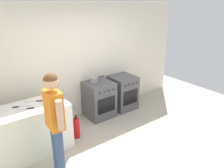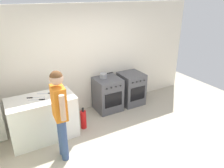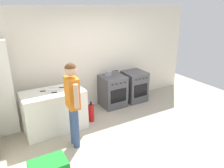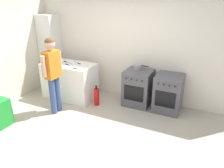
{
  "view_description": "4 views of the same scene",
  "coord_description": "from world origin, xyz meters",
  "px_view_note": "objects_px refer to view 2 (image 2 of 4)",
  "views": [
    {
      "loc": [
        -2.2,
        -2.35,
        2.61
      ],
      "look_at": [
        0.28,
        0.98,
        1.02
      ],
      "focal_mm": 35.0,
      "sensor_mm": 36.0,
      "label": 1
    },
    {
      "loc": [
        -2.0,
        -2.81,
        2.83
      ],
      "look_at": [
        0.07,
        0.86,
        1.03
      ],
      "focal_mm": 35.0,
      "sensor_mm": 36.0,
      "label": 2
    },
    {
      "loc": [
        -2.41,
        -3.11,
        2.66
      ],
      "look_at": [
        -0.19,
        0.69,
        1.02
      ],
      "focal_mm": 35.0,
      "sensor_mm": 36.0,
      "label": 3
    },
    {
      "loc": [
        1.85,
        -2.99,
        2.5
      ],
      "look_at": [
        0.1,
        0.67,
        0.82
      ],
      "focal_mm": 35.0,
      "sensor_mm": 36.0,
      "label": 4
    }
  ],
  "objects_px": {
    "knife_chef": "(37,100)",
    "fire_extinguisher": "(83,119)",
    "person": "(60,108)",
    "pot": "(103,76)",
    "knife_bread": "(35,98)",
    "oven_right": "(131,88)",
    "knife_carving": "(46,93)",
    "knife_paring": "(60,99)",
    "oven_left": "(108,94)"
  },
  "relations": [
    {
      "from": "knife_chef",
      "to": "person",
      "type": "height_order",
      "value": "person"
    },
    {
      "from": "oven_right",
      "to": "knife_paring",
      "type": "bearing_deg",
      "value": -163.73
    },
    {
      "from": "pot",
      "to": "knife_paring",
      "type": "height_order",
      "value": "pot"
    },
    {
      "from": "knife_bread",
      "to": "knife_carving",
      "type": "bearing_deg",
      "value": 20.3
    },
    {
      "from": "knife_chef",
      "to": "fire_extinguisher",
      "type": "relative_size",
      "value": 0.59
    },
    {
      "from": "knife_carving",
      "to": "knife_paring",
      "type": "distance_m",
      "value": 0.43
    },
    {
      "from": "pot",
      "to": "knife_bread",
      "type": "distance_m",
      "value": 1.76
    },
    {
      "from": "knife_bread",
      "to": "fire_extinguisher",
      "type": "relative_size",
      "value": 0.68
    },
    {
      "from": "pot",
      "to": "person",
      "type": "bearing_deg",
      "value": -139.86
    },
    {
      "from": "oven_left",
      "to": "knife_carving",
      "type": "xyz_separation_m",
      "value": [
        -1.55,
        -0.22,
        0.48
      ]
    },
    {
      "from": "pot",
      "to": "fire_extinguisher",
      "type": "bearing_deg",
      "value": -144.82
    },
    {
      "from": "oven_left",
      "to": "fire_extinguisher",
      "type": "bearing_deg",
      "value": -151.22
    },
    {
      "from": "oven_right",
      "to": "fire_extinguisher",
      "type": "xyz_separation_m",
      "value": [
        -1.59,
        -0.48,
        -0.21
      ]
    },
    {
      "from": "oven_right",
      "to": "knife_paring",
      "type": "xyz_separation_m",
      "value": [
        -2.1,
        -0.61,
        0.48
      ]
    },
    {
      "from": "pot",
      "to": "knife_chef",
      "type": "relative_size",
      "value": 1.22
    },
    {
      "from": "knife_paring",
      "to": "fire_extinguisher",
      "type": "xyz_separation_m",
      "value": [
        0.51,
        0.13,
        -0.69
      ]
    },
    {
      "from": "person",
      "to": "fire_extinguisher",
      "type": "bearing_deg",
      "value": 45.29
    },
    {
      "from": "knife_bread",
      "to": "person",
      "type": "height_order",
      "value": "person"
    },
    {
      "from": "oven_right",
      "to": "knife_chef",
      "type": "relative_size",
      "value": 2.86
    },
    {
      "from": "oven_right",
      "to": "pot",
      "type": "relative_size",
      "value": 2.35
    },
    {
      "from": "knife_chef",
      "to": "fire_extinguisher",
      "type": "bearing_deg",
      "value": -3.53
    },
    {
      "from": "person",
      "to": "fire_extinguisher",
      "type": "height_order",
      "value": "person"
    },
    {
      "from": "knife_paring",
      "to": "person",
      "type": "relative_size",
      "value": 0.12
    },
    {
      "from": "oven_left",
      "to": "knife_chef",
      "type": "bearing_deg",
      "value": -166.51
    },
    {
      "from": "oven_right",
      "to": "fire_extinguisher",
      "type": "height_order",
      "value": "oven_right"
    },
    {
      "from": "knife_bread",
      "to": "fire_extinguisher",
      "type": "height_order",
      "value": "knife_bread"
    },
    {
      "from": "pot",
      "to": "fire_extinguisher",
      "type": "xyz_separation_m",
      "value": [
        -0.81,
        -0.57,
        -0.69
      ]
    },
    {
      "from": "knife_carving",
      "to": "oven_right",
      "type": "bearing_deg",
      "value": 5.56
    },
    {
      "from": "fire_extinguisher",
      "to": "knife_carving",
      "type": "bearing_deg",
      "value": 159.28
    },
    {
      "from": "oven_left",
      "to": "fire_extinguisher",
      "type": "distance_m",
      "value": 1.01
    },
    {
      "from": "oven_left",
      "to": "knife_bread",
      "type": "bearing_deg",
      "value": -170.25
    },
    {
      "from": "pot",
      "to": "knife_carving",
      "type": "height_order",
      "value": "pot"
    },
    {
      "from": "oven_left",
      "to": "knife_carving",
      "type": "bearing_deg",
      "value": -171.89
    },
    {
      "from": "person",
      "to": "fire_extinguisher",
      "type": "xyz_separation_m",
      "value": [
        0.67,
        0.68,
        -0.8
      ]
    },
    {
      "from": "oven_right",
      "to": "pot",
      "type": "distance_m",
      "value": 0.92
    },
    {
      "from": "oven_right",
      "to": "knife_chef",
      "type": "xyz_separation_m",
      "value": [
        -2.48,
        -0.42,
        0.48
      ]
    },
    {
      "from": "oven_right",
      "to": "fire_extinguisher",
      "type": "relative_size",
      "value": 1.7
    },
    {
      "from": "oven_right",
      "to": "person",
      "type": "bearing_deg",
      "value": -152.93
    },
    {
      "from": "knife_chef",
      "to": "oven_left",
      "type": "bearing_deg",
      "value": 13.49
    },
    {
      "from": "knife_chef",
      "to": "fire_extinguisher",
      "type": "distance_m",
      "value": 1.13
    },
    {
      "from": "knife_carving",
      "to": "knife_chef",
      "type": "bearing_deg",
      "value": -136.48
    },
    {
      "from": "pot",
      "to": "knife_paring",
      "type": "distance_m",
      "value": 1.49
    },
    {
      "from": "knife_carving",
      "to": "person",
      "type": "bearing_deg",
      "value": -89.32
    },
    {
      "from": "oven_left",
      "to": "knife_carving",
      "type": "relative_size",
      "value": 2.74
    },
    {
      "from": "knife_paring",
      "to": "fire_extinguisher",
      "type": "distance_m",
      "value": 0.87
    },
    {
      "from": "oven_left",
      "to": "oven_right",
      "type": "relative_size",
      "value": 1.0
    },
    {
      "from": "pot",
      "to": "oven_right",
      "type": "bearing_deg",
      "value": -6.63
    },
    {
      "from": "oven_left",
      "to": "pot",
      "type": "distance_m",
      "value": 0.5
    },
    {
      "from": "fire_extinguisher",
      "to": "oven_right",
      "type": "bearing_deg",
      "value": 16.75
    },
    {
      "from": "oven_right",
      "to": "knife_carving",
      "type": "distance_m",
      "value": 2.33
    }
  ]
}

